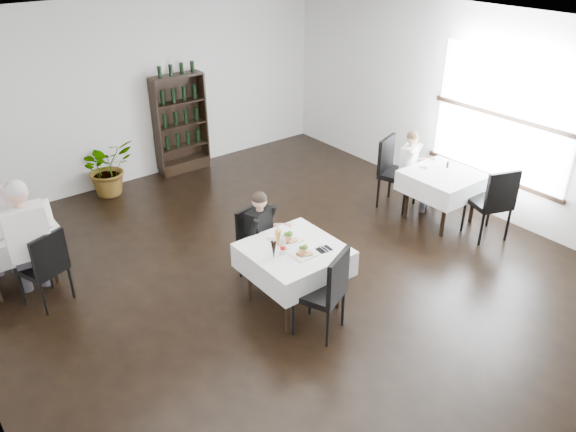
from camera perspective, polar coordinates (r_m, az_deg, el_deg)
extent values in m
plane|color=black|center=(6.88, 2.56, -7.94)|extent=(9.00, 9.00, 0.00)
plane|color=white|center=(5.65, 3.23, 17.44)|extent=(9.00, 9.00, 0.00)
plane|color=white|center=(9.77, -14.88, 12.14)|extent=(7.00, 0.00, 7.00)
plane|color=white|center=(8.66, 21.04, 9.20)|extent=(0.00, 9.00, 9.00)
cube|color=white|center=(8.63, 21.02, 9.49)|extent=(0.03, 2.20, 1.80)
cube|color=black|center=(8.93, 19.95, 3.90)|extent=(0.05, 2.30, 0.06)
cube|color=black|center=(10.30, -10.49, 5.16)|extent=(0.90, 0.28, 0.20)
cylinder|color=black|center=(6.10, 0.02, -9.11)|extent=(0.06, 0.06, 0.71)
cylinder|color=black|center=(6.58, -3.90, -6.04)|extent=(0.06, 0.06, 0.71)
cylinder|color=black|center=(6.49, 5.15, -6.68)|extent=(0.06, 0.06, 0.71)
cylinder|color=black|center=(6.94, 1.09, -3.97)|extent=(0.06, 0.06, 0.71)
cube|color=black|center=(6.31, 0.61, -3.57)|extent=(0.85, 0.85, 0.04)
cube|color=white|center=(6.37, 0.60, -4.41)|extent=(1.03, 1.03, 0.30)
cylinder|color=black|center=(7.47, -22.79, -3.94)|extent=(0.06, 0.06, 0.71)
cylinder|color=black|center=(8.05, -24.21, -1.84)|extent=(0.06, 0.06, 0.71)
cube|color=black|center=(7.54, -26.50, -1.17)|extent=(0.80, 0.80, 0.04)
cube|color=white|center=(7.58, -26.32, -1.89)|extent=(0.98, 0.98, 0.30)
cylinder|color=black|center=(8.18, 15.56, 0.22)|extent=(0.06, 0.06, 0.71)
cylinder|color=black|center=(8.55, 12.01, 1.92)|extent=(0.06, 0.06, 0.71)
cylinder|color=black|center=(8.69, 18.32, 1.51)|extent=(0.06, 0.06, 0.71)
cylinder|color=black|center=(9.04, 14.87, 3.06)|extent=(0.06, 0.06, 0.71)
cube|color=black|center=(8.45, 15.51, 3.99)|extent=(0.80, 0.80, 0.04)
cube|color=white|center=(8.50, 15.42, 3.31)|extent=(0.98, 0.98, 0.30)
imported|color=#22511B|center=(9.56, -17.88, 4.71)|extent=(0.93, 0.84, 0.92)
cylinder|color=black|center=(6.88, -2.71, -5.79)|extent=(0.03, 0.03, 0.41)
cylinder|color=black|center=(7.09, -4.87, -4.74)|extent=(0.03, 0.03, 0.41)
cylinder|color=black|center=(7.11, -0.75, -4.55)|extent=(0.03, 0.03, 0.41)
cylinder|color=black|center=(7.31, -2.91, -3.57)|extent=(0.03, 0.03, 0.41)
cube|color=black|center=(6.97, -2.85, -3.03)|extent=(0.49, 0.49, 0.06)
cube|color=black|center=(6.96, -4.05, -0.81)|extent=(0.41, 0.13, 0.45)
cylinder|color=black|center=(6.43, 2.24, -8.25)|extent=(0.04, 0.04, 0.47)
cylinder|color=black|center=(6.30, 5.59, -9.26)|extent=(0.04, 0.04, 0.47)
cylinder|color=black|center=(6.14, 0.53, -10.23)|extent=(0.04, 0.04, 0.47)
cylinder|color=black|center=(6.01, 4.01, -11.35)|extent=(0.04, 0.04, 0.47)
cube|color=black|center=(6.06, 3.16, -7.78)|extent=(0.61, 0.61, 0.07)
cube|color=black|center=(5.83, 5.13, -6.17)|extent=(0.45, 0.23, 0.51)
cylinder|color=black|center=(8.27, -25.97, -2.61)|extent=(0.03, 0.03, 0.42)
cylinder|color=black|center=(8.59, -26.47, -1.56)|extent=(0.03, 0.03, 0.42)
cylinder|color=black|center=(7.43, -23.06, -5.38)|extent=(0.03, 0.03, 0.44)
cylinder|color=black|center=(7.16, -21.18, -6.32)|extent=(0.03, 0.03, 0.44)
cylinder|color=black|center=(7.27, -25.39, -6.73)|extent=(0.03, 0.03, 0.44)
cylinder|color=black|center=(6.99, -23.55, -7.76)|extent=(0.03, 0.03, 0.44)
cube|color=black|center=(7.08, -23.67, -4.87)|extent=(0.57, 0.57, 0.07)
cube|color=black|center=(6.81, -23.07, -3.57)|extent=(0.43, 0.20, 0.48)
cylinder|color=black|center=(8.69, 11.71, 1.62)|extent=(0.04, 0.04, 0.50)
cylinder|color=black|center=(8.83, 9.13, 2.32)|extent=(0.04, 0.04, 0.50)
cylinder|color=black|center=(9.06, 12.77, 2.64)|extent=(0.04, 0.04, 0.50)
cylinder|color=black|center=(9.20, 10.28, 3.30)|extent=(0.04, 0.04, 0.50)
cube|color=black|center=(8.82, 11.14, 4.13)|extent=(0.63, 0.63, 0.08)
cube|color=black|center=(8.79, 9.95, 6.22)|extent=(0.49, 0.21, 0.54)
cylinder|color=black|center=(8.69, 19.74, 0.45)|extent=(0.04, 0.04, 0.49)
cylinder|color=black|center=(8.40, 21.41, -0.84)|extent=(0.04, 0.04, 0.49)
cylinder|color=black|center=(8.45, 17.41, 0.04)|extent=(0.04, 0.04, 0.49)
cylinder|color=black|center=(8.16, 19.04, -1.30)|extent=(0.04, 0.04, 0.49)
cube|color=black|center=(8.30, 19.70, 1.29)|extent=(0.63, 0.63, 0.07)
cube|color=black|center=(8.03, 20.95, 2.43)|extent=(0.48, 0.22, 0.53)
cube|color=#43434B|center=(6.74, -2.13, -3.86)|extent=(0.25, 0.38, 0.12)
cylinder|color=#43434B|center=(6.82, -0.99, -6.10)|extent=(0.09, 0.09, 0.42)
cube|color=#43434B|center=(6.86, -1.39, -3.20)|extent=(0.25, 0.38, 0.12)
cylinder|color=#43434B|center=(6.94, -0.28, -5.41)|extent=(0.09, 0.09, 0.42)
cube|color=black|center=(6.73, -2.97, -1.13)|extent=(0.39, 0.30, 0.47)
cylinder|color=#D89F87|center=(6.49, -2.16, -2.49)|extent=(0.17, 0.27, 0.13)
cylinder|color=#D89F87|center=(6.78, -0.45, -1.02)|extent=(0.17, 0.27, 0.13)
sphere|color=#D89F87|center=(6.56, -2.93, 1.55)|extent=(0.18, 0.18, 0.18)
sphere|color=black|center=(6.55, -2.93, 1.75)|extent=(0.18, 0.18, 0.18)
cube|color=#43434B|center=(8.00, -26.77, -1.38)|extent=(0.19, 0.40, 0.13)
cylinder|color=#43434B|center=(7.98, -26.26, -3.69)|extent=(0.10, 0.10, 0.44)
cylinder|color=#D89F87|center=(7.81, -26.33, 0.37)|extent=(0.12, 0.29, 0.14)
cube|color=#43434B|center=(7.16, -23.86, -3.09)|extent=(0.20, 0.48, 0.16)
cylinder|color=#43434B|center=(7.51, -23.63, -4.69)|extent=(0.12, 0.12, 0.54)
cube|color=#43434B|center=(7.15, -25.58, -3.54)|extent=(0.20, 0.48, 0.16)
cylinder|color=#43434B|center=(7.50, -25.27, -5.12)|extent=(0.12, 0.12, 0.54)
cube|color=white|center=(6.80, -25.03, -1.48)|extent=(0.47, 0.29, 0.61)
cylinder|color=#D89F87|center=(7.10, -23.40, -0.09)|extent=(0.12, 0.35, 0.17)
sphere|color=#D89F87|center=(6.62, -25.87, 2.11)|extent=(0.23, 0.23, 0.23)
sphere|color=beige|center=(6.61, -25.93, 2.37)|extent=(0.23, 0.23, 0.23)
cube|color=#43434B|center=(8.79, 12.82, 3.46)|extent=(0.25, 0.38, 0.12)
cylinder|color=#43434B|center=(8.86, 13.58, 1.67)|extent=(0.09, 0.09, 0.42)
cube|color=#43434B|center=(8.94, 13.16, 3.85)|extent=(0.25, 0.38, 0.12)
cylinder|color=#43434B|center=(9.01, 13.90, 2.09)|extent=(0.09, 0.09, 0.42)
cube|color=white|center=(8.79, 12.18, 5.55)|extent=(0.39, 0.31, 0.47)
cylinder|color=#D89F87|center=(8.57, 13.21, 4.70)|extent=(0.17, 0.27, 0.13)
cylinder|color=#D89F87|center=(8.92, 13.97, 5.55)|extent=(0.17, 0.27, 0.13)
sphere|color=#D89F87|center=(8.66, 12.53, 7.71)|extent=(0.18, 0.18, 0.18)
sphere|color=brown|center=(8.65, 12.54, 7.87)|extent=(0.18, 0.18, 0.18)
cube|color=white|center=(6.41, -0.05, -2.50)|extent=(0.34, 0.34, 0.02)
cube|color=#552E18|center=(6.36, -0.17, -2.49)|extent=(0.14, 0.13, 0.03)
sphere|color=#3E6E1D|center=(6.45, 0.18, -1.81)|extent=(0.07, 0.07, 0.07)
cube|color=olive|center=(6.36, 0.48, -2.53)|extent=(0.11, 0.08, 0.02)
cube|color=white|center=(6.17, 1.52, -3.83)|extent=(0.27, 0.27, 0.02)
cube|color=#552E18|center=(6.13, 1.42, -3.83)|extent=(0.12, 0.10, 0.02)
sphere|color=#3E6E1D|center=(6.21, 1.73, -3.16)|extent=(0.06, 0.06, 0.06)
cube|color=olive|center=(6.13, 2.04, -3.86)|extent=(0.11, 0.10, 0.02)
cone|color=black|center=(6.03, -1.46, -3.53)|extent=(0.06, 0.06, 0.22)
cylinder|color=silver|center=(5.96, -1.47, -2.42)|extent=(0.02, 0.02, 0.05)
cone|color=gold|center=(6.16, -1.01, -2.55)|extent=(0.08, 0.08, 0.27)
cylinder|color=silver|center=(6.08, -1.03, -1.20)|extent=(0.02, 0.02, 0.07)
cylinder|color=silver|center=(6.13, -0.52, -3.06)|extent=(0.06, 0.06, 0.20)
cylinder|color=red|center=(6.14, -0.52, -3.18)|extent=(0.06, 0.06, 0.05)
cylinder|color=silver|center=(6.07, -0.52, -2.07)|extent=(0.02, 0.02, 0.05)
cube|color=black|center=(6.27, 3.68, -3.39)|extent=(0.17, 0.14, 0.01)
cylinder|color=silver|center=(6.25, 3.56, -3.38)|extent=(0.03, 0.18, 0.01)
cylinder|color=silver|center=(6.27, 3.81, -3.27)|extent=(0.02, 0.18, 0.01)
cylinder|color=black|center=(8.62, 15.91, 5.04)|extent=(0.04, 0.04, 0.09)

